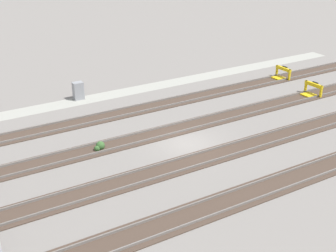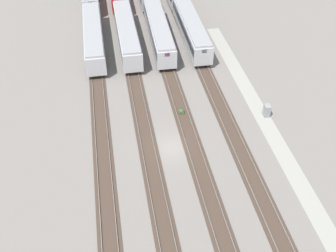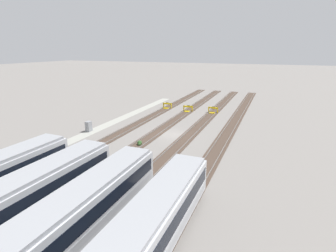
{
  "view_description": "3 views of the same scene",
  "coord_description": "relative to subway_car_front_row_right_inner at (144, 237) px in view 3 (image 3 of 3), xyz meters",
  "views": [
    {
      "loc": [
        17.01,
        25.5,
        15.17
      ],
      "look_at": [
        1.67,
        0.0,
        1.8
      ],
      "focal_mm": 50.0,
      "sensor_mm": 36.0,
      "label": 1
    },
    {
      "loc": [
        -31.49,
        5.95,
        31.31
      ],
      "look_at": [
        1.67,
        0.0,
        1.8
      ],
      "focal_mm": 42.0,
      "sensor_mm": 36.0,
      "label": 2
    },
    {
      "loc": [
        35.18,
        13.7,
        12.53
      ],
      "look_at": [
        1.67,
        0.0,
        1.8
      ],
      "focal_mm": 28.0,
      "sensor_mm": 36.0,
      "label": 3
    }
  ],
  "objects": [
    {
      "name": "electrical_cabinet",
      "position": [
        -20.48,
        -20.33,
        -1.24
      ],
      "size": [
        0.9,
        0.73,
        1.6
      ],
      "color": "gray",
      "rests_on": "ground"
    },
    {
      "name": "rail_track_near_inner",
      "position": [
        -23.95,
        -10.14,
        -2.0
      ],
      "size": [
        90.0,
        2.24,
        0.21
      ],
      "color": "#47382D",
      "rests_on": "ground"
    },
    {
      "name": "rail_track_nearest",
      "position": [
        -23.95,
        -15.24,
        -2.0
      ],
      "size": [
        90.0,
        2.23,
        0.21
      ],
      "color": "#47382D",
      "rests_on": "ground"
    },
    {
      "name": "rail_track_middle",
      "position": [
        -23.95,
        -5.05,
        -2.0
      ],
      "size": [
        90.0,
        2.24,
        0.21
      ],
      "color": "#47382D",
      "rests_on": "ground"
    },
    {
      "name": "bumper_stop_middle_track",
      "position": [
        -39.99,
        -5.05,
        -1.53
      ],
      "size": [
        1.36,
        2.0,
        1.22
      ],
      "color": "gold",
      "rests_on": "ground"
    },
    {
      "name": "weed_clump",
      "position": [
        -18.1,
        -10.05,
        -1.8
      ],
      "size": [
        0.92,
        0.7,
        0.64
      ],
      "color": "#38602D",
      "rests_on": "ground"
    },
    {
      "name": "rail_track_far_inner",
      "position": [
        -23.95,
        0.05,
        -2.0
      ],
      "size": [
        90.0,
        2.23,
        0.21
      ],
      "color": "#47382D",
      "rests_on": "ground"
    },
    {
      "name": "bumper_stop_nearest_track",
      "position": [
        -40.37,
        -15.24,
        -1.53
      ],
      "size": [
        1.34,
        2.0,
        1.22
      ],
      "color": "gold",
      "rests_on": "ground"
    },
    {
      "name": "bumper_stop_near_inner_track",
      "position": [
        -39.27,
        -10.14,
        -1.53
      ],
      "size": [
        1.36,
        2.01,
        1.22
      ],
      "color": "gold",
      "rests_on": "ground"
    },
    {
      "name": "service_walkway",
      "position": [
        -23.95,
        -19.83,
        -2.04
      ],
      "size": [
        54.0,
        2.0,
        0.01
      ],
      "primitive_type": "cube",
      "color": "#9E9E93",
      "rests_on": "ground"
    },
    {
      "name": "ground_plane",
      "position": [
        -23.95,
        -7.6,
        -2.04
      ],
      "size": [
        400.0,
        400.0,
        0.0
      ],
      "primitive_type": "plane",
      "color": "gray"
    },
    {
      "name": "subway_car_front_row_right_inner",
      "position": [
        0.0,
        0.0,
        0.0
      ],
      "size": [
        18.01,
        2.89,
        3.7
      ],
      "color": "#B7BABF",
      "rests_on": "ground"
    },
    {
      "name": "subway_car_front_row_rightmost",
      "position": [
        0.0,
        -5.1,
        0.0
      ],
      "size": [
        18.01,
        2.89,
        3.7
      ],
      "color": "#B7BABF",
      "rests_on": "ground"
    },
    {
      "name": "subway_car_back_row_rightmost",
      "position": [
        0.0,
        -10.11,
        0.0
      ],
      "size": [
        18.06,
        3.28,
        3.7
      ],
      "color": "#B7BABF",
      "rests_on": "ground"
    }
  ]
}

